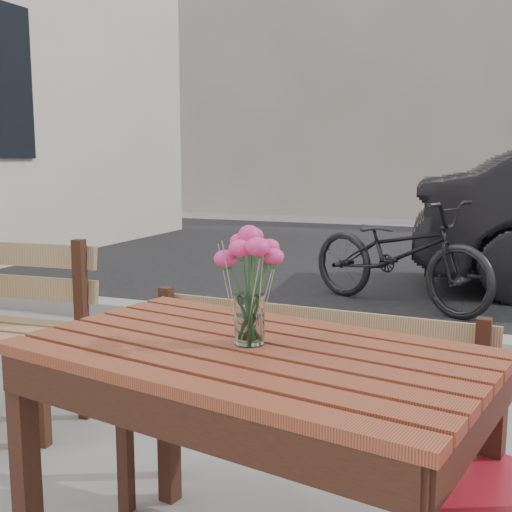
{
  "coord_description": "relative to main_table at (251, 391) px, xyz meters",
  "views": [
    {
      "loc": [
        0.61,
        -1.43,
        1.31
      ],
      "look_at": [
        -0.06,
        0.24,
        1.03
      ],
      "focal_mm": 45.0,
      "sensor_mm": 36.0,
      "label": 1
    }
  ],
  "objects": [
    {
      "name": "backdrop_buildings",
      "position": [
        0.21,
        14.23,
        2.94
      ],
      "size": [
        15.5,
        4.0,
        8.0
      ],
      "color": "gray",
      "rests_on": "ground"
    },
    {
      "name": "main_bench",
      "position": [
        -0.01,
        0.5,
        -0.16
      ],
      "size": [
        1.33,
        0.45,
        0.82
      ],
      "rotation": [
        0.0,
        0.0,
        -0.05
      ],
      "color": "olive",
      "rests_on": "ground"
    },
    {
      "name": "main_table",
      "position": [
        0.0,
        0.0,
        0.0
      ],
      "size": [
        1.4,
        0.98,
        0.79
      ],
      "rotation": [
        0.0,
        0.0,
        -0.2
      ],
      "color": "maroon",
      "rests_on": "ground"
    },
    {
      "name": "main_vase",
      "position": [
        -0.01,
        0.02,
        0.34
      ],
      "size": [
        0.18,
        0.18,
        0.34
      ],
      "color": "white",
      "rests_on": "main_table"
    },
    {
      "name": "street",
      "position": [
        0.04,
        4.9,
        -0.63
      ],
      "size": [
        30.0,
        8.12,
        0.12
      ],
      "color": "black",
      "rests_on": "ground"
    },
    {
      "name": "bicycle",
      "position": [
        -0.24,
        4.04,
        -0.18
      ],
      "size": [
        1.93,
        1.37,
        0.96
      ],
      "primitive_type": "imported",
      "rotation": [
        0.0,
        0.0,
        1.13
      ],
      "color": "black",
      "rests_on": "ground"
    }
  ]
}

